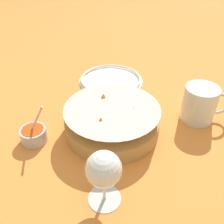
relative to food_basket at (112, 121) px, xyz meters
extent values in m
plane|color=orange|center=(0.01, -0.02, -0.03)|extent=(4.00, 4.00, 0.00)
cylinder|color=#B2894C|center=(0.00, 0.00, -0.01)|extent=(0.26, 0.26, 0.05)
cone|color=beige|center=(0.00, 0.00, 0.01)|extent=(0.26, 0.26, 0.07)
cylinder|color=#3D842D|center=(0.00, 0.00, -0.01)|extent=(0.19, 0.19, 0.01)
pyramid|color=#CC8E42|center=(0.06, 0.01, 0.02)|extent=(0.06, 0.07, 0.05)
pyramid|color=#CC8E42|center=(-0.03, 0.05, 0.03)|extent=(0.09, 0.09, 0.06)
pyramid|color=#CC8E42|center=(-0.02, -0.05, 0.02)|extent=(0.06, 0.07, 0.06)
cylinder|color=#B7B7BC|center=(-0.20, -0.06, -0.02)|extent=(0.07, 0.07, 0.04)
cylinder|color=#CC4C14|center=(-0.20, -0.06, -0.01)|extent=(0.06, 0.06, 0.03)
cylinder|color=#B7B7BC|center=(-0.19, -0.06, 0.03)|extent=(0.06, 0.01, 0.10)
cylinder|color=silver|center=(0.00, -0.22, -0.03)|extent=(0.07, 0.07, 0.00)
cylinder|color=silver|center=(0.00, -0.22, 0.00)|extent=(0.01, 0.01, 0.06)
sphere|color=silver|center=(0.00, -0.22, 0.06)|extent=(0.07, 0.07, 0.07)
sphere|color=#E5B77F|center=(0.00, -0.22, 0.05)|extent=(0.05, 0.05, 0.05)
cylinder|color=silver|center=(0.25, 0.08, 0.02)|extent=(0.10, 0.10, 0.10)
cylinder|color=gold|center=(0.25, 0.08, 0.01)|extent=(0.08, 0.08, 0.08)
torus|color=silver|center=(0.30, 0.08, 0.02)|extent=(0.07, 0.01, 0.07)
cylinder|color=white|center=(-0.03, 0.28, -0.03)|extent=(0.23, 0.23, 0.01)
torus|color=white|center=(-0.03, 0.28, -0.02)|extent=(0.22, 0.22, 0.01)
camera|label=1|loc=(0.04, -0.53, 0.43)|focal=40.00mm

